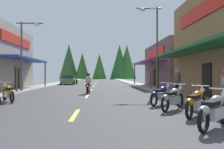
# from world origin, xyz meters

# --- Properties ---
(ground) EXTENTS (10.14, 97.03, 0.10)m
(ground) POSITION_xyz_m (0.00, 33.52, -0.05)
(ground) COLOR #424244
(sidewalk_left) EXTENTS (2.10, 97.03, 0.12)m
(sidewalk_left) POSITION_xyz_m (-6.12, 33.52, 0.06)
(sidewalk_left) COLOR #9E9991
(sidewalk_left) RESTS_ON ground
(sidewalk_right) EXTENTS (2.10, 97.03, 0.12)m
(sidewalk_right) POSITION_xyz_m (6.12, 33.52, 0.06)
(sidewalk_right) COLOR #9E9991
(sidewalk_right) RESTS_ON ground
(centerline_dashes) EXTENTS (0.16, 74.27, 0.01)m
(centerline_dashes) POSITION_xyz_m (0.00, 38.25, 0.01)
(centerline_dashes) COLOR #E0C64C
(centerline_dashes) RESTS_ON ground
(storefront_right_far) EXTENTS (9.86, 11.62, 5.07)m
(storefront_right_far) POSITION_xyz_m (11.16, 25.66, 2.54)
(storefront_right_far) COLOR brown
(storefront_right_far) RESTS_ON ground
(streetlamp_left) EXTENTS (2.11, 0.30, 5.67)m
(streetlamp_left) POSITION_xyz_m (-5.13, 17.99, 3.74)
(streetlamp_left) COLOR #474C51
(streetlamp_left) RESTS_ON ground
(streetlamp_right) EXTENTS (2.11, 0.30, 6.91)m
(streetlamp_right) POSITION_xyz_m (5.17, 17.67, 4.43)
(streetlamp_right) COLOR #474C51
(streetlamp_right) RESTS_ON ground
(motorcycle_parked_right_0) EXTENTS (1.60, 1.56, 1.04)m
(motorcycle_parked_right_0) POSITION_xyz_m (3.88, 5.35, 0.49)
(motorcycle_parked_right_0) COLOR black
(motorcycle_parked_right_0) RESTS_ON ground
(motorcycle_parked_right_1) EXTENTS (1.43, 1.72, 1.04)m
(motorcycle_parked_right_1) POSITION_xyz_m (4.14, 7.09, 0.49)
(motorcycle_parked_right_1) COLOR black
(motorcycle_parked_right_1) RESTS_ON ground
(motorcycle_parked_right_2) EXTENTS (1.46, 1.69, 1.04)m
(motorcycle_parked_right_2) POSITION_xyz_m (3.78, 8.46, 0.49)
(motorcycle_parked_right_2) COLOR black
(motorcycle_parked_right_2) RESTS_ON ground
(motorcycle_parked_right_3) EXTENTS (1.47, 1.69, 1.04)m
(motorcycle_parked_right_3) POSITION_xyz_m (3.72, 10.00, 0.49)
(motorcycle_parked_right_3) COLOR black
(motorcycle_parked_right_3) RESTS_ON ground
(motorcycle_parked_left_4) EXTENTS (1.32, 1.81, 1.04)m
(motorcycle_parked_left_4) POSITION_xyz_m (-3.94, 11.64, 0.49)
(motorcycle_parked_left_4) COLOR black
(motorcycle_parked_left_4) RESTS_ON ground
(rider_cruising_lead) EXTENTS (0.60, 2.14, 1.57)m
(rider_cruising_lead) POSITION_xyz_m (-0.04, 16.61, 0.66)
(rider_cruising_lead) COLOR black
(rider_cruising_lead) RESTS_ON ground
(pedestrian_waiting) EXTENTS (0.53, 0.38, 1.78)m
(pedestrian_waiting) POSITION_xyz_m (5.67, 13.40, 1.04)
(pedestrian_waiting) COLOR black
(pedestrian_waiting) RESTS_ON ground
(parked_car_curbside) EXTENTS (2.16, 4.35, 1.40)m
(parked_car_curbside) POSITION_xyz_m (-3.87, 33.71, 0.69)
(parked_car_curbside) COLOR #4C723F
(parked_car_curbside) RESTS_ON ground
(treeline_backdrop) EXTENTS (27.78, 12.52, 12.44)m
(treeline_backdrop) POSITION_xyz_m (3.03, 81.81, 5.72)
(treeline_backdrop) COLOR #225B23
(treeline_backdrop) RESTS_ON ground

